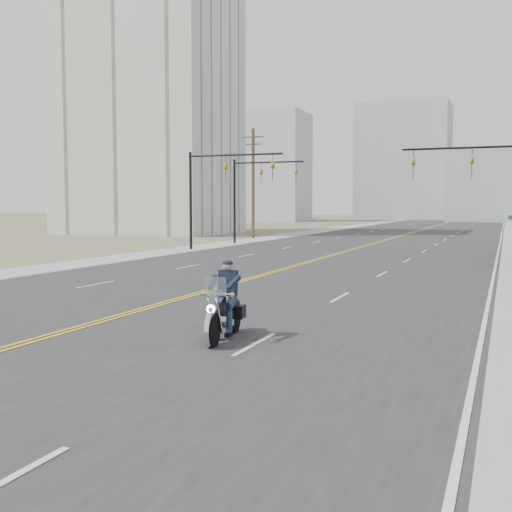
{
  "coord_description": "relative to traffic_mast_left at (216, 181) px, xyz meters",
  "views": [
    {
      "loc": [
        10.28,
        -9.44,
        3.19
      ],
      "look_at": [
        2.95,
        9.29,
        1.6
      ],
      "focal_mm": 45.0,
      "sensor_mm": 36.0,
      "label": 1
    }
  ],
  "objects": [
    {
      "name": "haze_bldg_d",
      "position": [
        -3.02,
        108.0,
        8.06
      ],
      "size": [
        20.0,
        15.0,
        26.0
      ],
      "primitive_type": "cube",
      "color": "#ADB2B7",
      "rests_on": "ground"
    },
    {
      "name": "apartment_block",
      "position": [
        -19.02,
        23.0,
        10.06
      ],
      "size": [
        18.0,
        14.0,
        30.0
      ],
      "primitive_type": "cube",
      "color": "silver",
      "rests_on": "ground"
    },
    {
      "name": "haze_bldg_f",
      "position": [
        -41.02,
        98.0,
        3.06
      ],
      "size": [
        12.0,
        12.0,
        16.0
      ],
      "primitive_type": "cube",
      "color": "#ADB2B7",
      "rests_on": "ground"
    },
    {
      "name": "traffic_mast_far",
      "position": [
        -0.33,
        8.0,
        -0.06
      ],
      "size": [
        6.1,
        0.26,
        7.0
      ],
      "color": "black",
      "rests_on": "ground"
    },
    {
      "name": "road",
      "position": [
        8.98,
        38.0,
        -4.93
      ],
      "size": [
        20.0,
        200.0,
        0.01
      ],
      "primitive_type": "cube",
      "color": "#303033",
      "rests_on": "ground"
    },
    {
      "name": "haze_bldg_b",
      "position": [
        16.98,
        93.0,
        2.06
      ],
      "size": [
        18.0,
        14.0,
        14.0
      ],
      "primitive_type": "cube",
      "color": "#ADB2B7",
      "rests_on": "ground"
    },
    {
      "name": "sidewalk_left",
      "position": [
        -2.52,
        38.0,
        -4.93
      ],
      "size": [
        3.0,
        200.0,
        0.01
      ],
      "primitive_type": "cube",
      "color": "#A5A5A0",
      "rests_on": "ground"
    },
    {
      "name": "traffic_mast_right",
      "position": [
        17.95,
        0.0,
        0.0
      ],
      "size": [
        7.1,
        0.26,
        7.0
      ],
      "color": "black",
      "rests_on": "ground"
    },
    {
      "name": "traffic_mast_left",
      "position": [
        0.0,
        0.0,
        0.0
      ],
      "size": [
        7.1,
        0.26,
        7.0
      ],
      "color": "black",
      "rests_on": "ground"
    },
    {
      "name": "haze_bldg_a",
      "position": [
        -26.02,
        83.0,
        6.06
      ],
      "size": [
        14.0,
        12.0,
        22.0
      ],
      "primitive_type": "cube",
      "color": "#B7BCC6",
      "rests_on": "ground"
    },
    {
      "name": "utility_pole_left",
      "position": [
        -3.52,
        16.0,
        0.54
      ],
      "size": [
        2.2,
        0.3,
        10.5
      ],
      "color": "brown",
      "rests_on": "ground"
    },
    {
      "name": "motorcyclist",
      "position": [
        13.07,
        -27.71,
        -4.0
      ],
      "size": [
        1.32,
        2.52,
        1.88
      ],
      "primitive_type": null,
      "rotation": [
        0.0,
        0.0,
        3.27
      ],
      "color": "black",
      "rests_on": "ground"
    }
  ]
}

